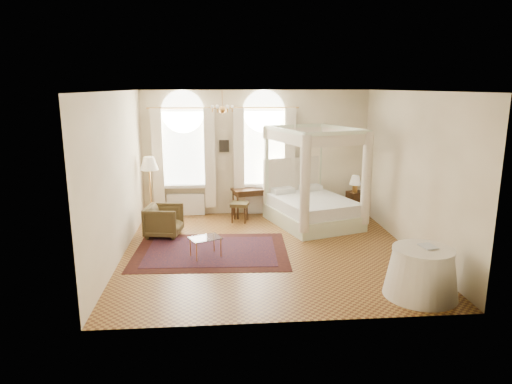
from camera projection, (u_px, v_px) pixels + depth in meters
ground at (268, 251)px, 9.63m from camera, size 6.00×6.00×0.00m
room_walls at (269, 158)px, 9.19m from camera, size 6.00×6.00×6.00m
window_left at (184, 161)px, 11.93m from camera, size 1.62×0.27×3.29m
window_right at (264, 160)px, 12.10m from camera, size 1.62×0.27×3.29m
chandelier at (222, 109)px, 10.07m from camera, size 0.51×0.45×0.50m
wall_pictures at (259, 144)px, 12.10m from camera, size 2.54×0.03×0.39m
canopy_bed at (313, 203)px, 11.36m from camera, size 2.41×2.67×2.42m
nightstand at (356, 203)px, 12.41m from camera, size 0.52×0.49×0.60m
nightstand_lamp at (355, 181)px, 12.22m from camera, size 0.31×0.31×0.46m
writing_desk at (251, 192)px, 12.10m from camera, size 1.10×0.75×0.75m
laptop at (261, 188)px, 12.11m from camera, size 0.31×0.22×0.02m
stool at (240, 206)px, 11.62m from camera, size 0.52×0.52×0.50m
armchair at (164, 221)px, 10.51m from camera, size 0.90×0.88×0.72m
coffee_table at (205, 239)px, 9.20m from camera, size 0.73×0.63×0.41m
floor_lamp at (149, 167)px, 11.17m from camera, size 0.44×0.44×1.71m
oriental_rug at (211, 251)px, 9.58m from camera, size 3.29×2.44×0.01m
side_table at (421, 272)px, 7.49m from camera, size 1.20×1.20×0.82m
book at (422, 247)px, 7.41m from camera, size 0.28×0.33×0.03m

